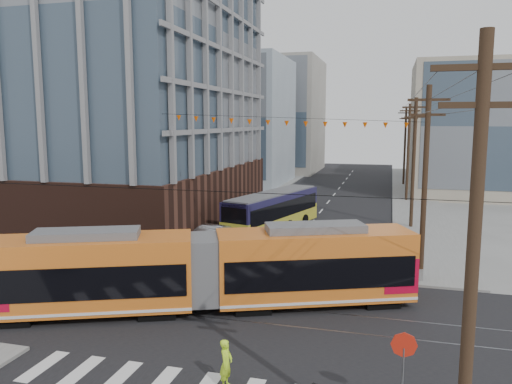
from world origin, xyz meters
TOP-DOWN VIEW (x-y plane):
  - ground at (0.00, 0.00)m, footprint 160.00×160.00m
  - office_building at (-22.00, 23.00)m, footprint 30.00×25.00m
  - bg_bldg_nw_near at (-17.00, 52.00)m, footprint 18.00×16.00m
  - bg_bldg_ne_near at (16.00, 48.00)m, footprint 14.00×14.00m
  - bg_bldg_nw_far at (-14.00, 72.00)m, footprint 16.00×18.00m
  - bg_bldg_ne_far at (18.00, 68.00)m, footprint 16.00×16.00m
  - utility_pole_near at (8.50, -6.00)m, footprint 0.30×0.30m
  - utility_pole_far at (8.50, 56.00)m, footprint 0.30×0.30m
  - streetcar at (-1.80, 3.93)m, footprint 19.91×10.48m
  - city_bus at (-2.60, 21.75)m, footprint 5.71×12.01m
  - parked_car_silver at (-5.35, 15.70)m, footprint 3.04×5.31m
  - parked_car_white at (-5.11, 19.13)m, footprint 2.98×5.26m
  - parked_car_grey at (-5.10, 22.93)m, footprint 2.63×5.32m
  - pedestrian at (1.46, -2.58)m, footprint 0.44×0.64m
  - stop_sign at (7.23, -2.94)m, footprint 0.84×0.84m
  - jersey_barrier at (8.30, 12.70)m, footprint 0.96×3.95m

SIDE VIEW (x-z plane):
  - ground at x=0.00m, z-range 0.00..0.00m
  - jersey_barrier at x=8.30m, z-range 0.00..0.79m
  - parked_car_white at x=-5.11m, z-range 0.00..1.44m
  - parked_car_grey at x=-5.10m, z-range 0.00..1.45m
  - parked_car_silver at x=-5.35m, z-range 0.00..1.66m
  - pedestrian at x=1.46m, z-range 0.00..1.71m
  - stop_sign at x=7.23m, z-range 0.00..2.61m
  - city_bus at x=-2.60m, z-range 0.00..3.33m
  - streetcar at x=-1.80m, z-range 0.00..3.93m
  - utility_pole_near at x=8.50m, z-range 0.00..11.00m
  - utility_pole_far at x=8.50m, z-range 0.00..11.00m
  - bg_bldg_ne_far at x=18.00m, z-range 0.00..14.00m
  - bg_bldg_ne_near at x=16.00m, z-range 0.00..16.00m
  - bg_bldg_nw_near at x=-17.00m, z-range 0.00..18.00m
  - bg_bldg_nw_far at x=-14.00m, z-range 0.00..20.00m
  - office_building at x=-22.00m, z-range 0.00..28.60m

